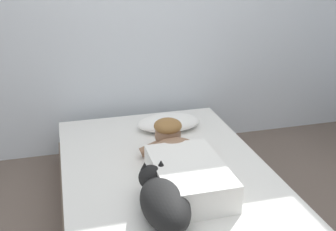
{
  "coord_description": "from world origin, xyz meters",
  "views": [
    {
      "loc": [
        -0.83,
        -2.14,
        1.75
      ],
      "look_at": [
        -0.11,
        0.54,
        0.63
      ],
      "focal_mm": 43.8,
      "sensor_mm": 36.0,
      "label": 1
    }
  ],
  "objects_px": {
    "dog": "(163,200)",
    "coffee_cup": "(169,140)",
    "pillow": "(169,123)",
    "cell_phone": "(203,197)",
    "bed": "(166,191)",
    "person_lying": "(182,164)"
  },
  "relations": [
    {
      "from": "bed",
      "to": "person_lying",
      "type": "height_order",
      "value": "person_lying"
    },
    {
      "from": "dog",
      "to": "cell_phone",
      "type": "relative_size",
      "value": 4.11
    },
    {
      "from": "coffee_cup",
      "to": "pillow",
      "type": "bearing_deg",
      "value": 74.86
    },
    {
      "from": "coffee_cup",
      "to": "cell_phone",
      "type": "xyz_separation_m",
      "value": [
        0.01,
        -0.75,
        -0.03
      ]
    },
    {
      "from": "pillow",
      "to": "person_lying",
      "type": "relative_size",
      "value": 0.57
    },
    {
      "from": "dog",
      "to": "coffee_cup",
      "type": "relative_size",
      "value": 4.6
    },
    {
      "from": "cell_phone",
      "to": "person_lying",
      "type": "bearing_deg",
      "value": 102.34
    },
    {
      "from": "person_lying",
      "to": "dog",
      "type": "height_order",
      "value": "person_lying"
    },
    {
      "from": "bed",
      "to": "coffee_cup",
      "type": "relative_size",
      "value": 16.3
    },
    {
      "from": "dog",
      "to": "cell_phone",
      "type": "distance_m",
      "value": 0.31
    },
    {
      "from": "coffee_cup",
      "to": "bed",
      "type": "bearing_deg",
      "value": -108.71
    },
    {
      "from": "bed",
      "to": "coffee_cup",
      "type": "bearing_deg",
      "value": 71.29
    },
    {
      "from": "coffee_cup",
      "to": "dog",
      "type": "bearing_deg",
      "value": -107.13
    },
    {
      "from": "bed",
      "to": "cell_phone",
      "type": "distance_m",
      "value": 0.48
    },
    {
      "from": "cell_phone",
      "to": "coffee_cup",
      "type": "bearing_deg",
      "value": 90.77
    },
    {
      "from": "pillow",
      "to": "cell_phone",
      "type": "distance_m",
      "value": 1.04
    },
    {
      "from": "person_lying",
      "to": "coffee_cup",
      "type": "distance_m",
      "value": 0.51
    },
    {
      "from": "person_lying",
      "to": "coffee_cup",
      "type": "xyz_separation_m",
      "value": [
        0.04,
        0.5,
        -0.07
      ]
    },
    {
      "from": "bed",
      "to": "person_lying",
      "type": "relative_size",
      "value": 2.21
    },
    {
      "from": "coffee_cup",
      "to": "cell_phone",
      "type": "bearing_deg",
      "value": -89.23
    },
    {
      "from": "person_lying",
      "to": "pillow",
      "type": "bearing_deg",
      "value": 81.22
    },
    {
      "from": "dog",
      "to": "coffee_cup",
      "type": "height_order",
      "value": "dog"
    }
  ]
}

